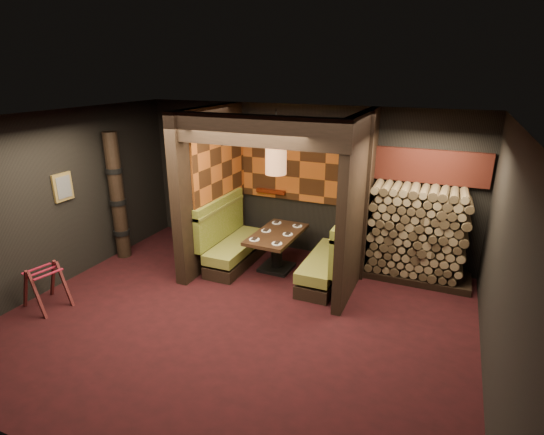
{
  "coord_description": "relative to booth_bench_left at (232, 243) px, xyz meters",
  "views": [
    {
      "loc": [
        2.58,
        -4.71,
        3.45
      ],
      "look_at": [
        0.0,
        1.3,
        1.15
      ],
      "focal_mm": 28.0,
      "sensor_mm": 36.0,
      "label": 1
    }
  ],
  "objects": [
    {
      "name": "tapa_back_panel",
      "position": [
        0.94,
        1.06,
        1.42
      ],
      "size": [
        2.4,
        0.06,
        1.55
      ],
      "primitive_type": "cube",
      "color": "#AB511A",
      "rests_on": "wall_back"
    },
    {
      "name": "firewood_stack",
      "position": [
        3.25,
        0.7,
        0.42
      ],
      "size": [
        1.73,
        0.7,
        1.64
      ],
      "color": "black",
      "rests_on": "floor"
    },
    {
      "name": "header_beam",
      "position": [
        0.94,
        -0.95,
        2.23
      ],
      "size": [
        2.85,
        0.18,
        0.44
      ],
      "primitive_type": "cube",
      "color": "black",
      "rests_on": "partition_left"
    },
    {
      "name": "lacquer_shelf",
      "position": [
        0.36,
        1.0,
        0.78
      ],
      "size": [
        0.6,
        0.12,
        0.07
      ],
      "primitive_type": "cube",
      "color": "#511507",
      "rests_on": "wall_back"
    },
    {
      "name": "ceiling",
      "position": [
        0.96,
        -1.65,
        2.46
      ],
      "size": [
        6.5,
        5.5,
        0.02
      ],
      "primitive_type": "cube",
      "color": "black",
      "rests_on": "ground"
    },
    {
      "name": "pendant_lamp",
      "position": [
        0.86,
        0.04,
        1.61
      ],
      "size": [
        0.36,
        0.36,
        1.07
      ],
      "color": "#A76B42",
      "rests_on": "ceiling"
    },
    {
      "name": "booth_bench_left",
      "position": [
        0.0,
        0.0,
        0.0
      ],
      "size": [
        0.68,
        1.6,
        1.14
      ],
      "color": "black",
      "rests_on": "floor"
    },
    {
      "name": "place_settings",
      "position": [
        0.86,
        0.09,
        0.32
      ],
      "size": [
        0.63,
        1.11,
        0.03
      ],
      "color": "white",
      "rests_on": "dining_table"
    },
    {
      "name": "luggage_rack",
      "position": [
        -1.87,
        -2.47,
        -0.04
      ],
      "size": [
        0.74,
        0.58,
        0.72
      ],
      "color": "#481616",
      "rests_on": "floor"
    },
    {
      "name": "booth_bench_right",
      "position": [
        1.89,
        0.0,
        0.0
      ],
      "size": [
        0.68,
        1.6,
        1.14
      ],
      "color": "black",
      "rests_on": "floor"
    },
    {
      "name": "dining_table",
      "position": [
        0.86,
        0.09,
        0.07
      ],
      "size": [
        0.76,
        1.36,
        0.71
      ],
      "color": "black",
      "rests_on": "floor"
    },
    {
      "name": "partition_right",
      "position": [
        2.26,
        0.05,
        1.02
      ],
      "size": [
        0.15,
        2.1,
        2.85
      ],
      "primitive_type": "cube",
      "color": "black",
      "rests_on": "floor"
    },
    {
      "name": "wall_left",
      "position": [
        -2.3,
        -1.65,
        1.02
      ],
      "size": [
        0.02,
        5.5,
        2.85
      ],
      "primitive_type": "cube",
      "color": "black",
      "rests_on": "ground"
    },
    {
      "name": "wall_front",
      "position": [
        0.96,
        -4.41,
        1.02
      ],
      "size": [
        6.5,
        0.02,
        2.85
      ],
      "primitive_type": "cube",
      "color": "black",
      "rests_on": "ground"
    },
    {
      "name": "wall_back",
      "position": [
        0.96,
        1.11,
        1.02
      ],
      "size": [
        6.5,
        0.02,
        2.85
      ],
      "primitive_type": "cube",
      "color": "black",
      "rests_on": "ground"
    },
    {
      "name": "partition_left",
      "position": [
        -0.39,
        -0.0,
        1.02
      ],
      "size": [
        0.2,
        2.2,
        2.85
      ],
      "primitive_type": "cube",
      "color": "black",
      "rests_on": "floor"
    },
    {
      "name": "floor",
      "position": [
        0.96,
        -1.65,
        -0.41
      ],
      "size": [
        6.5,
        5.5,
        0.02
      ],
      "primitive_type": "cube",
      "color": "black",
      "rests_on": "ground"
    },
    {
      "name": "mosaic_header",
      "position": [
        3.25,
        1.03,
        1.52
      ],
      "size": [
        1.83,
        0.1,
        0.56
      ],
      "primitive_type": "cube",
      "color": "maroon",
      "rests_on": "wall_back"
    },
    {
      "name": "bay_front_post",
      "position": [
        2.35,
        0.31,
        1.02
      ],
      "size": [
        0.08,
        0.08,
        2.85
      ],
      "primitive_type": "cube",
      "color": "black",
      "rests_on": "floor"
    },
    {
      "name": "totem_column",
      "position": [
        -2.09,
        -0.55,
        0.79
      ],
      "size": [
        0.31,
        0.31,
        2.4
      ],
      "color": "black",
      "rests_on": "floor"
    },
    {
      "name": "framed_picture",
      "position": [
        -2.25,
        -1.55,
        1.22
      ],
      "size": [
        0.05,
        0.36,
        0.46
      ],
      "color": "olive",
      "rests_on": "wall_left"
    },
    {
      "name": "tapa_side_panel",
      "position": [
        -0.27,
        0.17,
        1.45
      ],
      "size": [
        0.04,
        1.85,
        1.45
      ],
      "primitive_type": "cube",
      "color": "#AB511A",
      "rests_on": "partition_left"
    },
    {
      "name": "wall_right",
      "position": [
        4.22,
        -1.65,
        1.02
      ],
      "size": [
        0.02,
        5.5,
        2.85
      ],
      "primitive_type": "cube",
      "color": "black",
      "rests_on": "ground"
    }
  ]
}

